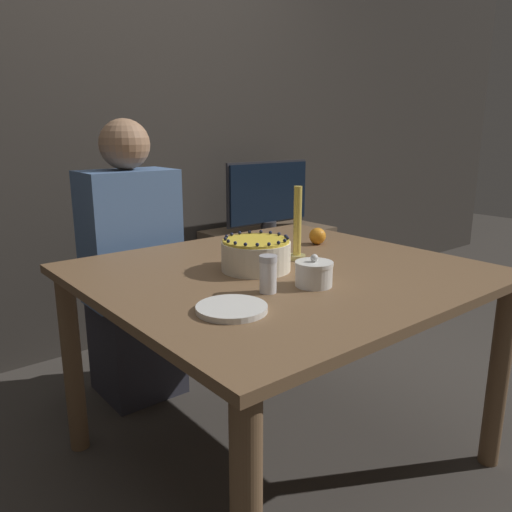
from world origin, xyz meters
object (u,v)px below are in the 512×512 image
Objects in this scene: cake at (256,255)px; sugar_shaker at (268,274)px; person_man_blue_shirt at (133,279)px; tv_monitor at (268,194)px; candle at (297,230)px; sugar_bowl at (314,274)px.

cake reaches higher than sugar_shaker.
person_man_blue_shirt is (0.02, 0.95, -0.24)m from sugar_shaker.
cake is 0.37× the size of tv_monitor.
person_man_blue_shirt reaches higher than candle.
candle is (0.18, 0.27, 0.07)m from sugar_bowl.
person_man_blue_shirt is at bearing 113.39° from candle.
sugar_shaker is 0.41× the size of candle.
sugar_bowl is 0.16m from sugar_shaker.
cake is 1.47m from tv_monitor.
sugar_bowl is at bearing -15.14° from sugar_shaker.
sugar_shaker is 0.18× the size of tv_monitor.
tv_monitor is (0.78, 1.07, -0.03)m from candle.
tv_monitor is at bearing 54.22° from sugar_bowl.
tv_monitor is at bearing -162.63° from person_man_blue_shirt.
tv_monitor is (1.09, 0.34, 0.26)m from person_man_blue_shirt.
sugar_shaker is at bearing -130.65° from tv_monitor.
cake reaches higher than sugar_bowl.
sugar_shaker is at bearing -120.95° from cake.
cake is 0.79m from person_man_blue_shirt.
cake is 2.11× the size of sugar_shaker.
tv_monitor reaches higher than candle.
person_man_blue_shirt reaches higher than cake.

